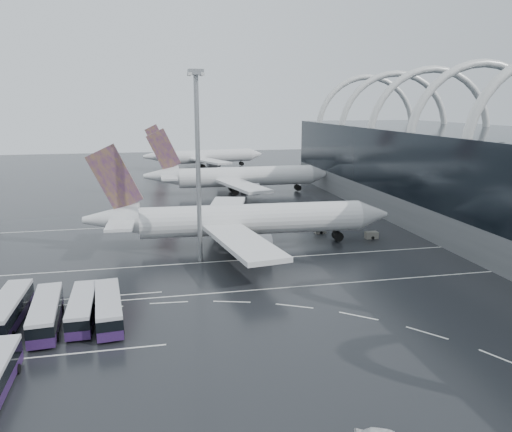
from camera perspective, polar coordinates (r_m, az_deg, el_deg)
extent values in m
plane|color=black|center=(72.77, -2.73, -8.06)|extent=(420.00, 420.00, 0.00)
cube|color=slate|center=(115.87, 27.23, -0.05)|extent=(42.00, 160.00, 6.00)
torus|color=silver|center=(117.71, 24.00, 7.85)|extent=(33.80, 1.80, 33.80)
torus|color=silver|center=(133.54, 19.22, 8.69)|extent=(33.80, 1.80, 33.80)
torus|color=silver|center=(150.11, 15.46, 9.31)|extent=(33.80, 1.80, 33.80)
torus|color=silver|center=(167.19, 12.44, 9.77)|extent=(33.80, 1.80, 33.80)
cube|color=white|center=(70.93, -2.46, -8.62)|extent=(120.00, 0.25, 0.01)
cube|color=white|center=(83.97, -4.08, -5.20)|extent=(120.00, 0.25, 0.01)
cube|color=white|center=(110.76, -6.12, -0.81)|extent=(120.00, 0.25, 0.01)
cube|color=white|center=(58.80, -24.45, -14.55)|extent=(28.00, 0.25, 0.01)
cube|color=white|center=(73.15, -21.86, -8.90)|extent=(28.00, 0.25, 0.01)
cylinder|color=silver|center=(92.01, -0.37, -0.36)|extent=(40.94, 7.47, 5.66)
cone|color=silver|center=(98.34, 13.15, 0.16)|extent=(6.10, 5.91, 5.66)
cone|color=silver|center=(91.36, -16.20, -0.34)|extent=(10.00, 6.09, 5.66)
cube|color=#42196A|center=(89.94, -15.86, 4.17)|extent=(9.41, 1.01, 11.99)
cube|color=silver|center=(91.14, -14.98, -0.30)|extent=(5.17, 17.73, 0.49)
cube|color=silver|center=(79.92, -1.74, -2.83)|extent=(10.73, 25.17, 0.78)
cube|color=silver|center=(103.45, -3.57, 0.76)|extent=(12.74, 25.31, 0.78)
cylinder|color=slate|center=(84.06, -0.07, -3.27)|extent=(5.51, 3.55, 3.32)
cylinder|color=slate|center=(100.86, -1.70, -0.56)|extent=(5.51, 3.55, 3.32)
cube|color=black|center=(92.46, -2.75, -2.80)|extent=(11.97, 6.76, 2.15)
cylinder|color=silver|center=(146.26, -1.10, 4.55)|extent=(39.43, 6.31, 5.66)
cone|color=silver|center=(152.49, 7.26, 4.79)|extent=(5.95, 5.76, 5.66)
cone|color=silver|center=(143.13, -10.80, 4.54)|extent=(9.85, 5.82, 5.66)
cube|color=#42196A|center=(142.35, -10.52, 7.44)|extent=(9.41, 0.74, 12.00)
cube|color=silver|center=(143.22, -10.02, 4.58)|extent=(4.68, 17.64, 0.49)
cube|color=silver|center=(133.76, -1.66, 3.52)|extent=(12.13, 25.31, 0.78)
cube|color=silver|center=(157.49, -3.42, 4.91)|extent=(11.38, 25.25, 0.78)
cylinder|color=slate|center=(137.94, -0.74, 3.07)|extent=(5.42, 3.41, 3.32)
cylinder|color=slate|center=(154.93, -2.13, 4.13)|extent=(5.42, 3.41, 3.32)
cube|color=black|center=(146.12, -2.60, 2.98)|extent=(11.81, 6.44, 2.15)
cylinder|color=silver|center=(206.49, -5.37, 6.82)|extent=(35.98, 12.18, 5.31)
cone|color=silver|center=(213.71, -0.08, 7.07)|extent=(6.43, 6.29, 5.31)
cone|color=silver|center=(200.65, -11.50, 6.71)|extent=(10.03, 7.00, 5.31)
cube|color=#42196A|center=(200.27, -11.33, 8.66)|extent=(8.76, 2.27, 11.26)
cube|color=silver|center=(201.03, -10.99, 6.74)|extent=(7.27, 16.98, 0.46)
cube|color=silver|center=(194.60, -5.34, 6.29)|extent=(14.94, 23.58, 0.73)
cube|color=silver|center=(216.37, -7.24, 6.90)|extent=(6.70, 22.99, 0.73)
cylinder|color=slate|center=(198.67, -4.86, 5.96)|extent=(5.55, 4.04, 3.12)
cylinder|color=slate|center=(214.27, -6.28, 6.42)|extent=(5.55, 4.04, 3.12)
cube|color=black|center=(205.81, -6.32, 5.75)|extent=(11.93, 7.90, 2.02)
cube|color=#271441|center=(67.49, -26.44, -10.32)|extent=(3.14, 13.52, 1.14)
cube|color=black|center=(67.04, -26.55, -9.33)|extent=(3.19, 13.25, 1.35)
cube|color=#BBBBBF|center=(66.72, -26.62, -8.61)|extent=(3.14, 13.52, 0.47)
cylinder|color=black|center=(63.45, -26.10, -12.16)|extent=(0.37, 1.04, 1.04)
cylinder|color=black|center=(71.16, -24.40, -9.29)|extent=(0.37, 1.04, 1.04)
cylinder|color=black|center=(71.88, -26.67, -9.30)|extent=(0.37, 1.04, 1.04)
cube|color=#271441|center=(64.98, -22.82, -10.88)|extent=(4.01, 13.20, 1.10)
cube|color=black|center=(64.53, -22.91, -9.90)|extent=(4.04, 12.95, 1.30)
cube|color=#BBBBBF|center=(64.21, -22.98, -9.18)|extent=(4.01, 13.20, 0.45)
cylinder|color=black|center=(61.20, -21.82, -12.69)|extent=(0.43, 1.03, 1.00)
cylinder|color=black|center=(61.55, -24.47, -12.79)|extent=(0.43, 1.03, 1.00)
cylinder|color=black|center=(68.82, -21.30, -9.78)|extent=(0.43, 1.03, 1.00)
cylinder|color=black|center=(69.13, -23.63, -9.88)|extent=(0.43, 1.03, 1.00)
cube|color=#271441|center=(65.18, -19.20, -10.55)|extent=(3.07, 12.28, 1.03)
cube|color=black|center=(64.76, -19.27, -9.63)|extent=(3.12, 12.04, 1.22)
cube|color=#BBBBBF|center=(64.46, -19.33, -8.96)|extent=(3.07, 12.28, 0.42)
cylinder|color=black|center=(61.63, -18.26, -12.25)|extent=(0.36, 0.95, 0.94)
cylinder|color=black|center=(61.94, -20.73, -12.32)|extent=(0.36, 0.95, 0.94)
cylinder|color=black|center=(68.80, -17.79, -9.54)|extent=(0.36, 0.95, 0.94)
cylinder|color=black|center=(69.07, -19.98, -9.61)|extent=(0.36, 0.95, 0.94)
cube|color=#271441|center=(64.16, -16.46, -10.69)|extent=(4.10, 13.11, 1.09)
cube|color=black|center=(63.70, -16.53, -9.71)|extent=(4.14, 12.86, 1.29)
cube|color=#BBBBBF|center=(63.39, -16.58, -8.98)|extent=(4.10, 13.11, 0.45)
cylinder|color=black|center=(60.56, -15.00, -12.46)|extent=(0.44, 1.02, 0.99)
cylinder|color=black|center=(60.56, -17.67, -12.64)|extent=(0.44, 1.02, 0.99)
cylinder|color=black|center=(68.14, -15.36, -9.57)|extent=(0.44, 1.02, 0.99)
cylinder|color=black|center=(68.14, -17.71, -9.73)|extent=(0.44, 1.02, 0.99)
cylinder|color=black|center=(56.07, -25.56, -15.49)|extent=(0.35, 0.98, 0.98)
cylinder|color=gray|center=(81.34, -6.62, 5.09)|extent=(0.76, 0.76, 30.23)
cube|color=gray|center=(80.77, -6.91, 16.01)|extent=(2.38, 2.38, 0.86)
cube|color=silver|center=(80.75, -6.91, 15.78)|extent=(2.16, 2.16, 0.43)
cube|color=slate|center=(102.35, 7.36, -1.63)|extent=(2.23, 1.32, 1.21)
cube|color=orange|center=(86.83, -0.54, -4.11)|extent=(2.40, 1.42, 1.31)
cube|color=slate|center=(100.18, 13.05, -2.14)|extent=(2.43, 1.44, 1.33)
cube|color=orange|center=(109.25, 4.58, -0.68)|extent=(1.95, 1.15, 1.06)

